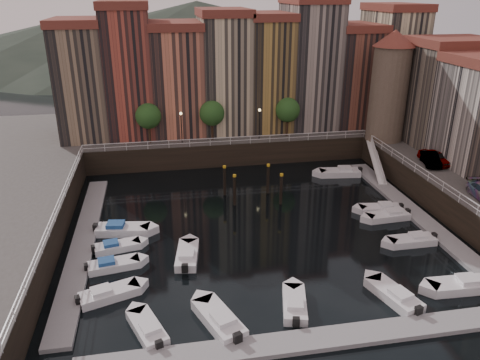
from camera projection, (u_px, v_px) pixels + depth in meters
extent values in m
plane|color=black|center=(257.00, 223.00, 45.84)|extent=(200.00, 200.00, 0.00)
cube|color=black|center=(220.00, 134.00, 68.95)|extent=(80.00, 20.00, 3.00)
cube|color=gray|center=(84.00, 241.00, 42.19)|extent=(2.00, 28.00, 0.35)
cube|color=gray|center=(414.00, 213.00, 47.54)|extent=(2.00, 28.00, 0.35)
cube|color=gray|center=(312.00, 340.00, 30.30)|extent=(30.00, 2.00, 0.35)
cone|color=#2D382D|center=(80.00, 41.00, 138.41)|extent=(80.00, 80.00, 14.00)
cone|color=#2D382D|center=(198.00, 32.00, 143.42)|extent=(100.00, 100.00, 18.00)
cone|color=#2D382D|center=(306.00, 40.00, 150.32)|extent=(70.00, 70.00, 12.00)
cube|color=#836D53|center=(84.00, 83.00, 60.48)|extent=(6.00, 10.00, 14.00)
cube|color=brown|center=(76.00, 22.00, 57.64)|extent=(6.30, 10.30, 1.00)
cube|color=#A24232|center=(129.00, 74.00, 61.08)|extent=(5.80, 10.00, 16.00)
cube|color=brown|center=(123.00, 5.00, 57.85)|extent=(6.10, 10.30, 1.00)
cube|color=#CB7153|center=(177.00, 82.00, 62.56)|extent=(6.50, 10.00, 13.50)
cube|color=brown|center=(174.00, 25.00, 59.82)|extent=(6.80, 10.30, 1.00)
cube|color=beige|center=(224.00, 75.00, 63.33)|extent=(6.20, 10.00, 15.00)
cube|color=brown|center=(223.00, 12.00, 60.29)|extent=(6.50, 10.30, 1.00)
cube|color=#A4803C|center=(266.00, 75.00, 64.39)|extent=(5.60, 10.00, 14.50)
cube|color=brown|center=(268.00, 16.00, 61.46)|extent=(5.90, 10.30, 1.00)
cube|color=gray|center=(309.00, 67.00, 65.00)|extent=(6.40, 10.00, 16.50)
cube|color=brown|center=(349.00, 78.00, 66.69)|extent=(6.00, 10.00, 13.00)
cube|color=brown|center=(354.00, 27.00, 64.04)|extent=(6.30, 10.30, 1.00)
cube|color=beige|center=(389.00, 68.00, 67.20)|extent=(5.90, 10.00, 15.50)
cube|color=brown|center=(397.00, 7.00, 64.07)|extent=(6.20, 10.30, 1.00)
cube|color=#6D6152|center=(447.00, 96.00, 57.73)|extent=(9.00, 8.00, 12.00)
cube|color=brown|center=(456.00, 42.00, 55.26)|extent=(9.30, 8.30, 1.00)
cylinder|color=#6B5B4C|center=(388.00, 94.00, 58.93)|extent=(4.60, 4.60, 12.00)
cone|color=brown|center=(395.00, 38.00, 56.35)|extent=(5.20, 5.20, 2.00)
cylinder|color=black|center=(150.00, 135.00, 59.17)|extent=(0.30, 0.30, 2.40)
sphere|color=#1E4719|center=(148.00, 116.00, 58.26)|extent=(3.20, 3.20, 3.20)
cylinder|color=black|center=(212.00, 131.00, 60.49)|extent=(0.30, 0.30, 2.40)
sphere|color=#1E4719|center=(212.00, 113.00, 59.58)|extent=(3.20, 3.20, 3.20)
cylinder|color=black|center=(287.00, 128.00, 62.14)|extent=(0.30, 0.30, 2.40)
sphere|color=#1E4719|center=(288.00, 110.00, 61.23)|extent=(3.20, 3.20, 3.20)
cylinder|color=black|center=(182.00, 129.00, 58.62)|extent=(0.12, 0.12, 4.00)
sphere|color=#FFD88C|center=(181.00, 113.00, 57.86)|extent=(0.36, 0.36, 0.36)
cylinder|color=black|center=(259.00, 125.00, 60.27)|extent=(0.12, 0.12, 4.00)
sphere|color=#FFD88C|center=(260.00, 110.00, 59.51)|extent=(0.36, 0.36, 0.36)
cube|color=white|center=(230.00, 137.00, 58.91)|extent=(36.00, 0.08, 0.08)
cube|color=white|center=(230.00, 141.00, 59.08)|extent=(36.00, 0.06, 0.06)
cube|color=white|center=(436.00, 177.00, 46.40)|extent=(0.08, 34.00, 0.08)
cube|color=white|center=(436.00, 182.00, 46.57)|extent=(0.06, 34.00, 0.06)
cube|color=white|center=(57.00, 205.00, 40.47)|extent=(0.08, 34.00, 0.08)
cube|color=white|center=(57.00, 210.00, 40.64)|extent=(0.06, 34.00, 0.06)
cube|color=white|center=(376.00, 161.00, 57.10)|extent=(2.78, 8.26, 2.81)
cube|color=white|center=(377.00, 158.00, 56.91)|extent=(1.93, 8.32, 3.65)
cylinder|color=black|center=(235.00, 192.00, 49.14)|extent=(0.32, 0.32, 3.60)
cylinder|color=gold|center=(234.00, 176.00, 48.44)|extent=(0.36, 0.36, 0.25)
cylinder|color=black|center=(225.00, 182.00, 51.57)|extent=(0.32, 0.32, 3.60)
cylinder|color=gold|center=(224.00, 167.00, 50.87)|extent=(0.36, 0.36, 0.25)
cylinder|color=black|center=(281.00, 191.00, 49.40)|extent=(0.32, 0.32, 3.60)
cylinder|color=gold|center=(282.00, 175.00, 48.70)|extent=(0.36, 0.36, 0.25)
cylinder|color=black|center=(268.00, 181.00, 52.03)|extent=(0.32, 0.32, 3.60)
cylinder|color=gold|center=(268.00, 165.00, 51.33)|extent=(0.36, 0.36, 0.25)
cube|color=silver|center=(110.00, 294.00, 34.70)|extent=(4.67, 3.01, 0.74)
cube|color=silver|center=(101.00, 291.00, 34.26)|extent=(1.70, 1.57, 0.50)
cube|color=black|center=(78.00, 301.00, 33.57)|extent=(0.49, 0.58, 0.69)
cube|color=silver|center=(114.00, 265.00, 38.35)|extent=(4.33, 2.24, 0.70)
cube|color=navy|center=(106.00, 262.00, 38.02)|extent=(1.48, 1.32, 0.47)
cube|color=black|center=(86.00, 268.00, 37.60)|extent=(0.40, 0.52, 0.66)
cube|color=silver|center=(118.00, 247.00, 41.12)|extent=(4.14, 2.23, 0.67)
cube|color=navy|center=(111.00, 244.00, 40.79)|extent=(1.43, 1.29, 0.45)
cube|color=black|center=(93.00, 249.00, 40.35)|extent=(0.39, 0.50, 0.62)
cube|color=silver|center=(123.00, 230.00, 43.84)|extent=(5.11, 2.61, 0.83)
cube|color=navy|center=(116.00, 225.00, 43.64)|extent=(1.74, 1.55, 0.56)
cube|color=black|center=(96.00, 228.00, 43.68)|extent=(0.47, 0.61, 0.78)
cube|color=silver|center=(459.00, 286.00, 35.58)|extent=(4.80, 2.01, 0.81)
cube|color=silver|center=(468.00, 280.00, 35.48)|extent=(1.55, 1.35, 0.54)
cube|color=silver|center=(411.00, 241.00, 42.00)|extent=(4.26, 1.67, 0.72)
cube|color=silver|center=(418.00, 236.00, 41.94)|extent=(1.36, 1.17, 0.48)
cube|color=black|center=(434.00, 236.00, 42.29)|extent=(0.34, 0.49, 0.68)
cube|color=silver|center=(387.00, 217.00, 46.53)|extent=(4.37, 1.90, 0.73)
cube|color=silver|center=(393.00, 212.00, 46.49)|extent=(1.43, 1.24, 0.49)
cube|color=black|center=(408.00, 212.00, 46.92)|extent=(0.37, 0.51, 0.68)
cube|color=silver|center=(380.00, 209.00, 48.10)|extent=(4.39, 2.20, 0.72)
cube|color=silver|center=(386.00, 205.00, 47.96)|extent=(1.48, 1.32, 0.48)
cube|color=black|center=(401.00, 207.00, 48.09)|extent=(0.40, 0.52, 0.67)
cube|color=silver|center=(339.00, 173.00, 57.43)|extent=(5.10, 2.46, 0.84)
cube|color=silver|center=(345.00, 169.00, 57.28)|extent=(1.71, 1.51, 0.56)
cube|color=black|center=(360.00, 170.00, 57.47)|extent=(0.45, 0.60, 0.78)
cube|color=silver|center=(147.00, 328.00, 31.22)|extent=(2.96, 4.42, 0.70)
cube|color=silver|center=(150.00, 328.00, 30.61)|extent=(1.52, 1.63, 0.47)
cube|color=black|center=(159.00, 345.00, 29.42)|extent=(0.55, 0.47, 0.66)
cube|color=silver|center=(219.00, 320.00, 31.96)|extent=(3.48, 5.20, 0.83)
cube|color=silver|center=(223.00, 319.00, 31.25)|extent=(1.79, 1.91, 0.55)
cube|color=black|center=(238.00, 338.00, 29.85)|extent=(0.65, 0.56, 0.77)
cube|color=silver|center=(294.00, 304.00, 33.59)|extent=(2.60, 4.50, 0.72)
cube|color=silver|center=(295.00, 304.00, 32.89)|extent=(1.44, 1.58, 0.48)
cube|color=black|center=(296.00, 322.00, 31.46)|extent=(0.55, 0.44, 0.67)
cube|color=silver|center=(393.00, 295.00, 34.53)|extent=(2.96, 4.90, 0.78)
cube|color=silver|center=(400.00, 295.00, 33.84)|extent=(1.60, 1.75, 0.52)
cube|color=black|center=(418.00, 311.00, 32.44)|extent=(0.60, 0.49, 0.73)
imported|color=gray|center=(435.00, 158.00, 52.28)|extent=(2.63, 4.60, 1.47)
imported|color=gray|center=(430.00, 160.00, 51.98)|extent=(2.50, 4.44, 1.39)
cube|color=silver|center=(187.00, 255.00, 39.71)|extent=(2.42, 4.74, 0.77)
cube|color=silver|center=(187.00, 255.00, 38.96)|extent=(1.44, 1.61, 0.51)
cube|color=black|center=(185.00, 268.00, 37.42)|extent=(0.56, 0.43, 0.72)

